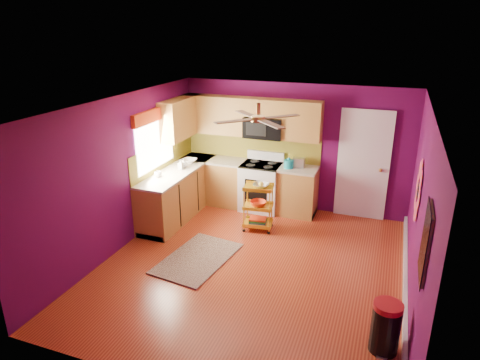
% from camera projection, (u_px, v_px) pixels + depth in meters
% --- Properties ---
extents(ground, '(5.00, 5.00, 0.00)m').
position_uv_depth(ground, '(252.00, 267.00, 6.61)').
color(ground, maroon).
rests_on(ground, ground).
extents(room_envelope, '(4.54, 5.04, 2.52)m').
position_uv_depth(room_envelope, '(255.00, 167.00, 6.04)').
color(room_envelope, '#540944').
rests_on(room_envelope, ground).
extents(lower_cabinets, '(2.81, 2.31, 0.94)m').
position_uv_depth(lower_cabinets, '(217.00, 189.00, 8.50)').
color(lower_cabinets, olive).
rests_on(lower_cabinets, ground).
extents(electric_range, '(0.76, 0.66, 1.13)m').
position_uv_depth(electric_range, '(261.00, 186.00, 8.54)').
color(electric_range, white).
rests_on(electric_range, ground).
extents(upper_cabinetry, '(2.80, 2.30, 1.26)m').
position_uv_depth(upper_cabinetry, '(228.00, 119.00, 8.31)').
color(upper_cabinetry, olive).
rests_on(upper_cabinetry, ground).
extents(left_window, '(0.08, 1.35, 1.08)m').
position_uv_depth(left_window, '(155.00, 130.00, 7.66)').
color(left_window, white).
rests_on(left_window, ground).
extents(panel_door, '(0.95, 0.11, 2.15)m').
position_uv_depth(panel_door, '(363.00, 166.00, 8.00)').
color(panel_door, white).
rests_on(panel_door, ground).
extents(right_wall_art, '(0.04, 2.74, 1.04)m').
position_uv_depth(right_wall_art, '(421.00, 210.00, 5.10)').
color(right_wall_art, black).
rests_on(right_wall_art, ground).
extents(ceiling_fan, '(1.01, 1.01, 0.26)m').
position_uv_depth(ceiling_fan, '(258.00, 118.00, 6.00)').
color(ceiling_fan, '#BF8C3F').
rests_on(ceiling_fan, ground).
extents(shag_rug, '(1.08, 1.57, 0.02)m').
position_uv_depth(shag_rug, '(198.00, 258.00, 6.83)').
color(shag_rug, black).
rests_on(shag_rug, ground).
extents(rolling_cart, '(0.56, 0.44, 0.93)m').
position_uv_depth(rolling_cart, '(259.00, 205.00, 7.66)').
color(rolling_cart, gold).
rests_on(rolling_cart, ground).
extents(trash_can, '(0.38, 0.39, 0.63)m').
position_uv_depth(trash_can, '(386.00, 327.00, 4.83)').
color(trash_can, black).
rests_on(trash_can, ground).
extents(teal_kettle, '(0.18, 0.18, 0.21)m').
position_uv_depth(teal_kettle, '(289.00, 164.00, 8.14)').
color(teal_kettle, '#169EAB').
rests_on(teal_kettle, lower_cabinets).
extents(toaster, '(0.22, 0.15, 0.18)m').
position_uv_depth(toaster, '(299.00, 162.00, 8.20)').
color(toaster, beige).
rests_on(toaster, lower_cabinets).
extents(soap_bottle_a, '(0.09, 0.09, 0.19)m').
position_uv_depth(soap_bottle_a, '(181.00, 165.00, 8.06)').
color(soap_bottle_a, '#EA3F72').
rests_on(soap_bottle_a, lower_cabinets).
extents(soap_bottle_b, '(0.14, 0.14, 0.17)m').
position_uv_depth(soap_bottle_b, '(184.00, 163.00, 8.17)').
color(soap_bottle_b, white).
rests_on(soap_bottle_b, lower_cabinets).
extents(counter_dish, '(0.29, 0.29, 0.07)m').
position_uv_depth(counter_dish, '(189.00, 161.00, 8.49)').
color(counter_dish, white).
rests_on(counter_dish, lower_cabinets).
extents(counter_cup, '(0.13, 0.13, 0.10)m').
position_uv_depth(counter_cup, '(158.00, 174.00, 7.69)').
color(counter_cup, white).
rests_on(counter_cup, lower_cabinets).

